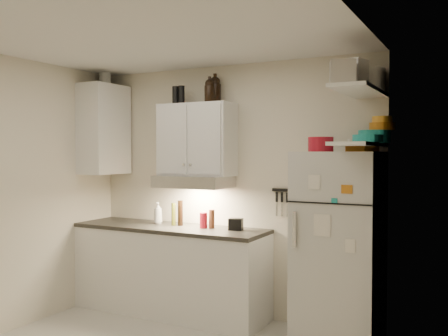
% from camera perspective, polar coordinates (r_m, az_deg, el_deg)
% --- Properties ---
extents(ceiling, '(3.20, 3.00, 0.02)m').
position_cam_1_polar(ceiling, '(4.04, -9.43, 14.87)').
color(ceiling, silver).
rests_on(ceiling, ground).
extents(back_wall, '(3.20, 0.02, 2.60)m').
position_cam_1_polar(back_wall, '(5.24, 0.69, -2.51)').
color(back_wall, beige).
rests_on(back_wall, ground).
extents(left_wall, '(0.02, 3.00, 2.60)m').
position_cam_1_polar(left_wall, '(5.09, -23.96, -2.79)').
color(left_wall, beige).
rests_on(left_wall, ground).
extents(right_wall, '(0.02, 3.00, 2.60)m').
position_cam_1_polar(right_wall, '(3.26, 13.99, -5.20)').
color(right_wall, beige).
rests_on(right_wall, ground).
extents(base_cabinet, '(2.10, 0.60, 0.88)m').
position_cam_1_polar(base_cabinet, '(5.38, -6.19, -11.67)').
color(base_cabinet, white).
rests_on(base_cabinet, floor).
extents(countertop, '(2.10, 0.62, 0.04)m').
position_cam_1_polar(countertop, '(5.30, -6.20, -6.83)').
color(countertop, '#2D2A26').
rests_on(countertop, base_cabinet).
extents(upper_cabinet, '(0.80, 0.33, 0.75)m').
position_cam_1_polar(upper_cabinet, '(5.22, -3.13, 3.24)').
color(upper_cabinet, white).
rests_on(upper_cabinet, back_wall).
extents(side_cabinet, '(0.33, 0.55, 1.00)m').
position_cam_1_polar(side_cabinet, '(5.78, -13.55, 4.30)').
color(side_cabinet, white).
rests_on(side_cabinet, left_wall).
extents(range_hood, '(0.76, 0.46, 0.12)m').
position_cam_1_polar(range_hood, '(5.17, -3.49, -1.57)').
color(range_hood, silver).
rests_on(range_hood, back_wall).
extents(fridge, '(0.70, 0.68, 1.70)m').
position_cam_1_polar(fridge, '(4.52, 13.01, -8.99)').
color(fridge, silver).
rests_on(fridge, floor).
extents(shelf_hi, '(0.30, 0.95, 0.03)m').
position_cam_1_polar(shelf_hi, '(4.30, 15.28, 8.50)').
color(shelf_hi, white).
rests_on(shelf_hi, right_wall).
extents(shelf_lo, '(0.30, 0.95, 0.03)m').
position_cam_1_polar(shelf_lo, '(4.27, 15.23, 2.63)').
color(shelf_lo, white).
rests_on(shelf_lo, right_wall).
extents(knife_strip, '(0.42, 0.02, 0.03)m').
position_cam_1_polar(knife_strip, '(4.93, 7.82, -2.56)').
color(knife_strip, black).
rests_on(knife_strip, back_wall).
extents(dutch_oven, '(0.28, 0.28, 0.12)m').
position_cam_1_polar(dutch_oven, '(4.32, 11.00, 2.67)').
color(dutch_oven, '#AA1325').
rests_on(dutch_oven, fridge).
extents(book_stack, '(0.25, 0.27, 0.08)m').
position_cam_1_polar(book_stack, '(4.30, 15.52, 2.32)').
color(book_stack, '#C87119').
rests_on(book_stack, fridge).
extents(spice_jar, '(0.07, 0.07, 0.11)m').
position_cam_1_polar(spice_jar, '(4.32, 14.33, 2.53)').
color(spice_jar, silver).
rests_on(spice_jar, fridge).
extents(stock_pot, '(0.32, 0.32, 0.22)m').
position_cam_1_polar(stock_pot, '(4.65, 16.14, 9.50)').
color(stock_pot, silver).
rests_on(stock_pot, shelf_hi).
extents(tin_a, '(0.27, 0.25, 0.23)m').
position_cam_1_polar(tin_a, '(4.26, 14.26, 10.33)').
color(tin_a, '#AAAAAD').
rests_on(tin_a, shelf_hi).
extents(tin_b, '(0.24, 0.24, 0.18)m').
position_cam_1_polar(tin_b, '(4.00, 13.36, 10.56)').
color(tin_b, '#AAAAAD').
rests_on(tin_b, shelf_hi).
extents(bowl_teal, '(0.28, 0.28, 0.11)m').
position_cam_1_polar(bowl_teal, '(4.56, 16.81, 3.44)').
color(bowl_teal, teal).
rests_on(bowl_teal, shelf_lo).
extents(bowl_orange, '(0.22, 0.22, 0.07)m').
position_cam_1_polar(bowl_orange, '(4.59, 17.63, 4.54)').
color(bowl_orange, '#BE6711').
rests_on(bowl_orange, bowl_teal).
extents(bowl_yellow, '(0.17, 0.17, 0.06)m').
position_cam_1_polar(bowl_yellow, '(4.59, 17.63, 5.30)').
color(bowl_yellow, gold).
rests_on(bowl_yellow, bowl_orange).
extents(plates, '(0.28, 0.28, 0.06)m').
position_cam_1_polar(plates, '(4.19, 16.10, 3.26)').
color(plates, teal).
rests_on(plates, shelf_lo).
extents(growler_a, '(0.11, 0.11, 0.25)m').
position_cam_1_polar(growler_a, '(5.16, -1.66, 8.83)').
color(growler_a, black).
rests_on(growler_a, upper_cabinet).
extents(growler_b, '(0.16, 0.16, 0.29)m').
position_cam_1_polar(growler_b, '(5.23, -1.03, 8.93)').
color(growler_b, black).
rests_on(growler_b, upper_cabinet).
extents(thermos_a, '(0.07, 0.07, 0.19)m').
position_cam_1_polar(thermos_a, '(5.32, -4.88, 8.30)').
color(thermos_a, black).
rests_on(thermos_a, upper_cabinet).
extents(thermos_b, '(0.07, 0.07, 0.19)m').
position_cam_1_polar(thermos_b, '(5.35, -5.57, 8.26)').
color(thermos_b, black).
rests_on(thermos_b, upper_cabinet).
extents(side_jar, '(0.15, 0.15, 0.17)m').
position_cam_1_polar(side_jar, '(5.93, -13.46, 9.93)').
color(side_jar, silver).
rests_on(side_jar, side_cabinet).
extents(soap_bottle, '(0.12, 0.12, 0.26)m').
position_cam_1_polar(soap_bottle, '(5.46, -7.55, -4.98)').
color(soap_bottle, white).
rests_on(soap_bottle, countertop).
extents(pepper_mill, '(0.07, 0.07, 0.19)m').
position_cam_1_polar(pepper_mill, '(5.10, -1.42, -5.84)').
color(pepper_mill, brown).
rests_on(pepper_mill, countertop).
extents(oil_bottle, '(0.05, 0.05, 0.24)m').
position_cam_1_polar(oil_bottle, '(5.32, -5.79, -5.27)').
color(oil_bottle, '#5F6519').
rests_on(oil_bottle, countertop).
extents(vinegar_bottle, '(0.06, 0.06, 0.27)m').
position_cam_1_polar(vinegar_bottle, '(5.30, -5.00, -5.14)').
color(vinegar_bottle, black).
rests_on(vinegar_bottle, countertop).
extents(clear_bottle, '(0.06, 0.06, 0.16)m').
position_cam_1_polar(clear_bottle, '(5.23, -2.30, -5.83)').
color(clear_bottle, silver).
rests_on(clear_bottle, countertop).
extents(red_jar, '(0.08, 0.08, 0.16)m').
position_cam_1_polar(red_jar, '(5.11, -2.36, -6.00)').
color(red_jar, '#AA1325').
rests_on(red_jar, countertop).
extents(caddy, '(0.15, 0.12, 0.12)m').
position_cam_1_polar(caddy, '(4.99, 1.36, -6.45)').
color(caddy, black).
rests_on(caddy, countertop).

